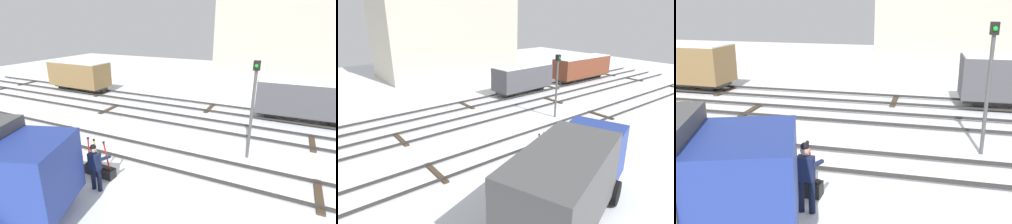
# 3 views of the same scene
# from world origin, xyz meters

# --- Properties ---
(ground_plane) EXTENTS (60.00, 60.00, 0.00)m
(ground_plane) POSITION_xyz_m (0.00, 0.00, 0.00)
(ground_plane) COLOR silver
(track_main_line) EXTENTS (44.00, 1.94, 0.18)m
(track_main_line) POSITION_xyz_m (0.00, 0.00, 0.11)
(track_main_line) COLOR #2D2B28
(track_main_line) RESTS_ON ground_plane
(track_siding_near) EXTENTS (44.00, 1.94, 0.18)m
(track_siding_near) POSITION_xyz_m (0.00, 4.32, 0.11)
(track_siding_near) COLOR #2D2B28
(track_siding_near) RESTS_ON ground_plane
(track_siding_far) EXTENTS (44.00, 1.94, 0.18)m
(track_siding_far) POSITION_xyz_m (0.00, 7.32, 0.11)
(track_siding_far) COLOR #2D2B28
(track_siding_far) RESTS_ON ground_plane
(switch_lever_frame) EXTENTS (1.25, 0.39, 1.45)m
(switch_lever_frame) POSITION_xyz_m (-1.39, -2.02, 0.25)
(switch_lever_frame) COLOR black
(switch_lever_frame) RESTS_ON ground_plane
(rail_worker) EXTENTS (0.54, 0.66, 1.69)m
(rail_worker) POSITION_xyz_m (-0.90, -2.74, 0.94)
(rail_worker) COLOR #111831
(rail_worker) RESTS_ON ground_plane
(delivery_truck) EXTENTS (6.68, 4.12, 2.77)m
(delivery_truck) POSITION_xyz_m (-3.61, -5.31, 1.59)
(delivery_truck) COLOR navy
(delivery_truck) RESTS_ON ground_plane
(signal_post) EXTENTS (0.24, 0.32, 4.03)m
(signal_post) POSITION_xyz_m (3.31, 1.70, 2.46)
(signal_post) COLOR #4C4C4C
(signal_post) RESTS_ON ground_plane
(apartment_building) EXTENTS (14.52, 6.74, 11.49)m
(apartment_building) POSITION_xyz_m (4.78, 19.00, 5.75)
(apartment_building) COLOR beige
(apartment_building) RESTS_ON ground_plane
(freight_car_near_switch) EXTENTS (6.41, 1.96, 2.35)m
(freight_car_near_switch) POSITION_xyz_m (13.11, 7.32, 1.36)
(freight_car_near_switch) COLOR #2D2B28
(freight_car_near_switch) RESTS_ON ground_plane
(freight_car_far_end) EXTENTS (5.14, 2.09, 2.35)m
(freight_car_far_end) POSITION_xyz_m (5.42, 7.32, 1.35)
(freight_car_far_end) COLOR #2D2B28
(freight_car_far_end) RESTS_ON ground_plane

